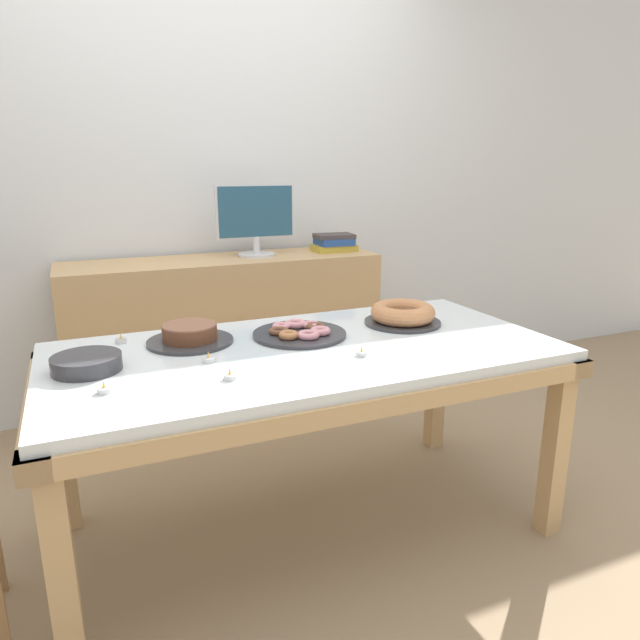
{
  "coord_description": "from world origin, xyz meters",
  "views": [
    {
      "loc": [
        -0.71,
        -1.76,
        1.34
      ],
      "look_at": [
        0.1,
        0.11,
        0.79
      ],
      "focal_mm": 32.0,
      "sensor_mm": 36.0,
      "label": 1
    }
  ],
  "objects_px": {
    "plate_stack": "(87,363)",
    "tealight_right_edge": "(121,340)",
    "tealight_near_front": "(230,376)",
    "pastry_platter": "(300,332)",
    "book_stack": "(334,243)",
    "cake_chocolate_round": "(190,335)",
    "computer_monitor": "(256,220)",
    "tealight_near_cakes": "(104,389)",
    "tealight_left_edge": "(209,359)",
    "cake_golden_bundt": "(403,314)",
    "tealight_centre": "(362,353)"
  },
  "relations": [
    {
      "from": "cake_golden_bundt",
      "to": "tealight_centre",
      "type": "xyz_separation_m",
      "value": [
        -0.34,
        -0.29,
        -0.03
      ]
    },
    {
      "from": "tealight_near_cakes",
      "to": "book_stack",
      "type": "bearing_deg",
      "value": 45.01
    },
    {
      "from": "computer_monitor",
      "to": "plate_stack",
      "type": "xyz_separation_m",
      "value": [
        -0.9,
        -1.1,
        -0.31
      ]
    },
    {
      "from": "computer_monitor",
      "to": "tealight_near_cakes",
      "type": "distance_m",
      "value": 1.6
    },
    {
      "from": "tealight_right_edge",
      "to": "tealight_centre",
      "type": "xyz_separation_m",
      "value": [
        0.72,
        -0.47,
        0.0
      ]
    },
    {
      "from": "cake_chocolate_round",
      "to": "plate_stack",
      "type": "xyz_separation_m",
      "value": [
        -0.35,
        -0.16,
        -0.0
      ]
    },
    {
      "from": "plate_stack",
      "to": "tealight_right_edge",
      "type": "bearing_deg",
      "value": 64.97
    },
    {
      "from": "book_stack",
      "to": "tealight_centre",
      "type": "relative_size",
      "value": 5.93
    },
    {
      "from": "tealight_centre",
      "to": "plate_stack",
      "type": "bearing_deg",
      "value": 166.0
    },
    {
      "from": "pastry_platter",
      "to": "tealight_near_front",
      "type": "distance_m",
      "value": 0.49
    },
    {
      "from": "plate_stack",
      "to": "tealight_near_front",
      "type": "distance_m",
      "value": 0.46
    },
    {
      "from": "book_stack",
      "to": "cake_chocolate_round",
      "type": "height_order",
      "value": "book_stack"
    },
    {
      "from": "plate_stack",
      "to": "pastry_platter",
      "type": "bearing_deg",
      "value": 6.59
    },
    {
      "from": "cake_golden_bundt",
      "to": "plate_stack",
      "type": "relative_size",
      "value": 1.45
    },
    {
      "from": "computer_monitor",
      "to": "tealight_centre",
      "type": "xyz_separation_m",
      "value": [
        -0.05,
        -1.31,
        -0.32
      ]
    },
    {
      "from": "pastry_platter",
      "to": "tealight_left_edge",
      "type": "bearing_deg",
      "value": -157.86
    },
    {
      "from": "computer_monitor",
      "to": "cake_golden_bundt",
      "type": "distance_m",
      "value": 1.1
    },
    {
      "from": "plate_stack",
      "to": "tealight_right_edge",
      "type": "distance_m",
      "value": 0.29
    },
    {
      "from": "computer_monitor",
      "to": "book_stack",
      "type": "relative_size",
      "value": 1.79
    },
    {
      "from": "book_stack",
      "to": "tealight_near_front",
      "type": "relative_size",
      "value": 5.93
    },
    {
      "from": "cake_golden_bundt",
      "to": "pastry_platter",
      "type": "height_order",
      "value": "cake_golden_bundt"
    },
    {
      "from": "computer_monitor",
      "to": "plate_stack",
      "type": "bearing_deg",
      "value": -129.05
    },
    {
      "from": "computer_monitor",
      "to": "cake_golden_bundt",
      "type": "relative_size",
      "value": 1.39
    },
    {
      "from": "tealight_right_edge",
      "to": "computer_monitor",
      "type": "bearing_deg",
      "value": 47.5
    },
    {
      "from": "tealight_right_edge",
      "to": "book_stack",
      "type": "bearing_deg",
      "value": 34.54
    },
    {
      "from": "pastry_platter",
      "to": "tealight_near_front",
      "type": "relative_size",
      "value": 8.71
    },
    {
      "from": "tealight_near_front",
      "to": "tealight_right_edge",
      "type": "bearing_deg",
      "value": 117.72
    },
    {
      "from": "plate_stack",
      "to": "cake_golden_bundt",
      "type": "bearing_deg",
      "value": 3.88
    },
    {
      "from": "tealight_near_cakes",
      "to": "tealight_near_front",
      "type": "relative_size",
      "value": 1.0
    },
    {
      "from": "computer_monitor",
      "to": "tealight_left_edge",
      "type": "relative_size",
      "value": 10.6
    },
    {
      "from": "computer_monitor",
      "to": "tealight_left_edge",
      "type": "distance_m",
      "value": 1.33
    },
    {
      "from": "tealight_centre",
      "to": "tealight_near_front",
      "type": "xyz_separation_m",
      "value": [
        -0.46,
        -0.04,
        0.0
      ]
    },
    {
      "from": "tealight_right_edge",
      "to": "tealight_near_front",
      "type": "distance_m",
      "value": 0.57
    },
    {
      "from": "computer_monitor",
      "to": "cake_chocolate_round",
      "type": "relative_size",
      "value": 1.39
    },
    {
      "from": "pastry_platter",
      "to": "tealight_centre",
      "type": "relative_size",
      "value": 8.71
    },
    {
      "from": "cake_chocolate_round",
      "to": "tealight_right_edge",
      "type": "height_order",
      "value": "cake_chocolate_round"
    },
    {
      "from": "cake_golden_bundt",
      "to": "tealight_near_cakes",
      "type": "bearing_deg",
      "value": -165.8
    },
    {
      "from": "pastry_platter",
      "to": "tealight_right_edge",
      "type": "height_order",
      "value": "pastry_platter"
    },
    {
      "from": "book_stack",
      "to": "tealight_left_edge",
      "type": "xyz_separation_m",
      "value": [
        -0.99,
        -1.17,
        -0.18
      ]
    },
    {
      "from": "pastry_platter",
      "to": "plate_stack",
      "type": "bearing_deg",
      "value": -173.41
    },
    {
      "from": "pastry_platter",
      "to": "tealight_right_edge",
      "type": "bearing_deg",
      "value": 164.45
    },
    {
      "from": "plate_stack",
      "to": "tealight_centre",
      "type": "bearing_deg",
      "value": -14.0
    },
    {
      "from": "tealight_right_edge",
      "to": "tealight_near_front",
      "type": "relative_size",
      "value": 1.0
    },
    {
      "from": "cake_chocolate_round",
      "to": "pastry_platter",
      "type": "bearing_deg",
      "value": -11.04
    },
    {
      "from": "book_stack",
      "to": "tealight_left_edge",
      "type": "distance_m",
      "value": 1.54
    },
    {
      "from": "cake_golden_bundt",
      "to": "plate_stack",
      "type": "bearing_deg",
      "value": -176.12
    },
    {
      "from": "cake_golden_bundt",
      "to": "tealight_centre",
      "type": "height_order",
      "value": "cake_golden_bundt"
    },
    {
      "from": "pastry_platter",
      "to": "tealight_near_cakes",
      "type": "relative_size",
      "value": 8.71
    },
    {
      "from": "pastry_platter",
      "to": "tealight_near_cakes",
      "type": "distance_m",
      "value": 0.76
    },
    {
      "from": "computer_monitor",
      "to": "tealight_centre",
      "type": "distance_m",
      "value": 1.35
    }
  ]
}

